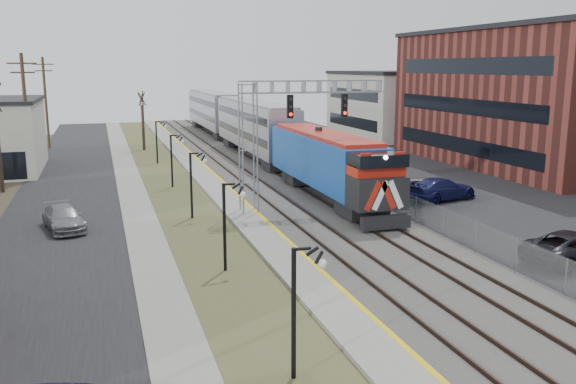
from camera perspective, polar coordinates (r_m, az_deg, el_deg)
name	(u,v)px	position (r m, az deg, el deg)	size (l,w,h in m)	color
street_west	(65,202)	(43.51, -20.13, -0.91)	(7.00, 120.00, 0.04)	black
sidewalk	(134,198)	(43.48, -14.21, -0.53)	(2.00, 120.00, 0.08)	gray
grass_median	(178,195)	(43.72, -10.29, -0.31)	(4.00, 120.00, 0.06)	#47502B
platform	(220,192)	(44.14, -6.43, 0.04)	(2.00, 120.00, 0.24)	gray
ballast_bed	(286,188)	(45.31, -0.21, 0.39)	(8.00, 120.00, 0.20)	#595651
parking_lot	(429,180)	(50.10, 13.04, 1.08)	(16.00, 120.00, 0.04)	black
platform_edge	(231,189)	(44.28, -5.31, 0.27)	(0.24, 120.00, 0.01)	gold
track_near	(260,187)	(44.75, -2.66, 0.46)	(1.58, 120.00, 0.15)	#2D2119
track_far	(305,184)	(45.73, 1.59, 0.72)	(1.58, 120.00, 0.15)	#2D2119
train	(245,126)	(63.76, -4.00, 6.17)	(3.00, 63.05, 5.33)	#144CA7
signal_gantry	(276,123)	(37.08, -1.17, 6.45)	(9.00, 1.07, 8.15)	gray
lampposts	(223,227)	(27.17, -6.08, -3.23)	(0.14, 62.14, 4.00)	black
fence	(338,176)	(46.56, 4.74, 1.53)	(0.04, 120.00, 1.60)	gray
bare_trees	(48,155)	(46.99, -21.56, 3.20)	(12.30, 42.30, 5.95)	#382D23
car_lot_c	(575,248)	(31.20, 25.24, -4.75)	(2.44, 5.30, 1.47)	black
car_lot_d	(441,189)	(42.68, 14.16, 0.23)	(2.13, 5.23, 1.52)	#151A4C
car_lot_e	(422,186)	(44.04, 12.45, 0.52)	(1.55, 3.85, 1.31)	slate
car_lot_f	(352,169)	(50.57, 6.00, 2.19)	(1.47, 4.21, 1.39)	#0A361D
car_street_b	(64,219)	(36.13, -20.26, -2.37)	(1.81, 4.46, 1.29)	slate
car_lot_g	(323,152)	(59.55, 3.31, 3.73)	(2.54, 5.50, 1.53)	navy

